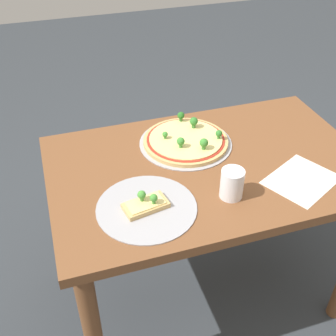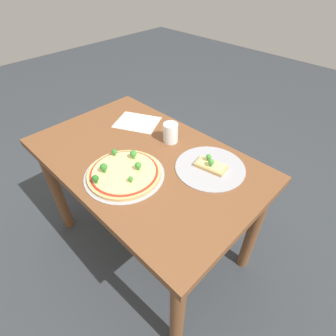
% 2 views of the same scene
% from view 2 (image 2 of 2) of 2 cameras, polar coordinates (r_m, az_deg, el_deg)
% --- Properties ---
extents(ground_plane, '(8.00, 8.00, 0.00)m').
position_cam_2_polar(ground_plane, '(1.76, -3.86, -15.80)').
color(ground_plane, '#33383D').
extents(dining_table, '(1.12, 0.70, 0.70)m').
position_cam_2_polar(dining_table, '(1.30, -5.02, -1.24)').
color(dining_table, brown).
rests_on(dining_table, ground_plane).
extents(pizza_tray_whole, '(0.35, 0.35, 0.07)m').
position_cam_2_polar(pizza_tray_whole, '(1.14, -9.56, -1.03)').
color(pizza_tray_whole, '#A3A3A8').
rests_on(pizza_tray_whole, dining_table).
extents(pizza_tray_slice, '(0.31, 0.31, 0.06)m').
position_cam_2_polar(pizza_tray_slice, '(1.18, 9.19, 0.32)').
color(pizza_tray_slice, '#A3A3A8').
rests_on(pizza_tray_slice, dining_table).
extents(drinking_cup, '(0.07, 0.07, 0.10)m').
position_cam_2_polar(drinking_cup, '(1.31, 0.47, 7.72)').
color(drinking_cup, white).
rests_on(drinking_cup, dining_table).
extents(paper_menu, '(0.29, 0.27, 0.00)m').
position_cam_2_polar(paper_menu, '(1.49, -6.73, 9.87)').
color(paper_menu, silver).
rests_on(paper_menu, dining_table).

